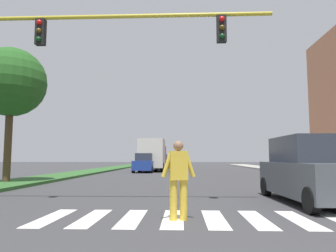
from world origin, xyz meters
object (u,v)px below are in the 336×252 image
Objects in this scene: sedan_distant at (160,162)px; truck_box_delivery at (153,155)px; tree_mid at (11,83)px; pedestrian_performer at (178,176)px; suv_crossing at (312,171)px; traffic_light_gantry at (41,55)px; sedan_midblock at (145,163)px.

truck_box_delivery is at bearing -92.71° from sedan_distant.
pedestrian_performer is (8.66, -8.72, -4.22)m from tree_mid.
pedestrian_performer is 4.81m from suv_crossing.
tree_mid reaches higher than traffic_light_gantry.
traffic_light_gantry is at bearing -93.44° from truck_box_delivery.
sedan_distant is at bearing 87.29° from truck_box_delivery.
tree_mid is 7.98m from traffic_light_gantry.
traffic_light_gantry is 5.83m from pedestrian_performer.
suv_crossing is 22.88m from truck_box_delivery.
traffic_light_gantry is 2.15× the size of suv_crossing.
sedan_midblock is at bearing 68.72° from tree_mid.
pedestrian_performer is 0.38× the size of sedan_distant.
sedan_distant is at bearing 86.72° from traffic_light_gantry.
tree_mid reaches higher than pedestrian_performer.
truck_box_delivery is at bearing 96.46° from pedestrian_performer.
truck_box_delivery reaches higher than sedan_midblock.
truck_box_delivery is (1.35, 22.43, -2.77)m from traffic_light_gantry.
tree_mid is at bearing -111.28° from sedan_midblock.
suv_crossing is at bearing 4.12° from traffic_light_gantry.
suv_crossing is 1.04× the size of sedan_distant.
pedestrian_performer is 0.27× the size of truck_box_delivery.
suv_crossing is at bearing -72.90° from truck_box_delivery.
tree_mid reaches higher than truck_box_delivery.
suv_crossing is 0.75× the size of truck_box_delivery.
suv_crossing is 21.00m from sedan_midblock.
pedestrian_performer is 24.79m from truck_box_delivery.
traffic_light_gantry is at bearing -55.31° from tree_mid.
sedan_midblock is 2.35m from truck_box_delivery.
suv_crossing is (8.07, 0.58, -3.47)m from traffic_light_gantry.
pedestrian_performer is (4.14, -2.19, -3.47)m from traffic_light_gantry.
sedan_distant reaches higher than pedestrian_performer.
suv_crossing is 29.03m from sedan_distant.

